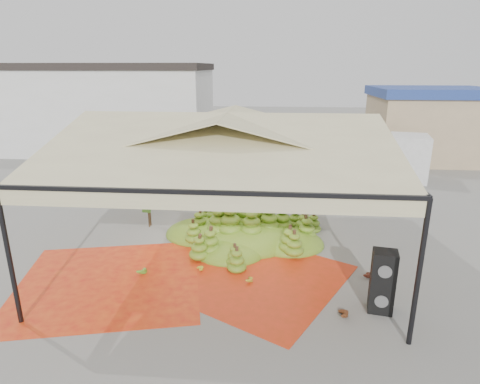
# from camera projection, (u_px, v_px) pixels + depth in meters

# --- Properties ---
(ground) EXTENTS (90.00, 90.00, 0.00)m
(ground) POSITION_uv_depth(u_px,v_px,m) (229.00, 248.00, 12.00)
(ground) COLOR slate
(ground) RESTS_ON ground
(canopy_tent) EXTENTS (8.10, 8.10, 4.00)m
(canopy_tent) POSITION_uv_depth(u_px,v_px,m) (228.00, 139.00, 11.01)
(canopy_tent) COLOR black
(canopy_tent) RESTS_ON ground
(building_white) EXTENTS (14.30, 6.30, 5.40)m
(building_white) POSITION_uv_depth(u_px,v_px,m) (96.00, 108.00, 25.32)
(building_white) COLOR silver
(building_white) RESTS_ON ground
(building_tan) EXTENTS (6.30, 5.30, 4.10)m
(building_tan) POSITION_uv_depth(u_px,v_px,m) (428.00, 124.00, 22.92)
(building_tan) COLOR tan
(building_tan) RESTS_ON ground
(tarp_left) EXTENTS (5.25, 5.09, 0.01)m
(tarp_left) POSITION_uv_depth(u_px,v_px,m) (109.00, 281.00, 10.13)
(tarp_left) COLOR #E45415
(tarp_left) RESTS_ON ground
(tarp_right) EXTENTS (5.33, 5.41, 0.01)m
(tarp_right) POSITION_uv_depth(u_px,v_px,m) (259.00, 278.00, 10.30)
(tarp_right) COLOR red
(tarp_right) RESTS_ON ground
(banana_heap) EXTENTS (5.88, 5.11, 1.12)m
(banana_heap) POSITION_uv_depth(u_px,v_px,m) (246.00, 223.00, 12.41)
(banana_heap) COLOR #507B19
(banana_heap) RESTS_ON ground
(hand_yellow_a) EXTENTS (0.46, 0.40, 0.18)m
(hand_yellow_a) POSITION_uv_depth(u_px,v_px,m) (246.00, 278.00, 10.11)
(hand_yellow_a) COLOR gold
(hand_yellow_a) RESTS_ON ground
(hand_yellow_b) EXTENTS (0.49, 0.45, 0.18)m
(hand_yellow_b) POSITION_uv_depth(u_px,v_px,m) (198.00, 268.00, 10.62)
(hand_yellow_b) COLOR yellow
(hand_yellow_b) RESTS_ON ground
(hand_red_a) EXTENTS (0.56, 0.52, 0.20)m
(hand_red_a) POSITION_uv_depth(u_px,v_px,m) (364.00, 273.00, 10.34)
(hand_red_a) COLOR #5B1F14
(hand_red_a) RESTS_ON ground
(hand_red_b) EXTENTS (0.50, 0.41, 0.22)m
(hand_red_b) POSITION_uv_depth(u_px,v_px,m) (339.00, 312.00, 8.67)
(hand_red_b) COLOR #5F3215
(hand_red_b) RESTS_ON ground
(hand_green) EXTENTS (0.56, 0.49, 0.22)m
(hand_green) POSITION_uv_depth(u_px,v_px,m) (139.00, 269.00, 10.52)
(hand_green) COLOR #3D851B
(hand_green) RESTS_ON ground
(hanging_bunches) EXTENTS (1.74, 0.24, 0.20)m
(hanging_bunches) POSITION_uv_depth(u_px,v_px,m) (280.00, 172.00, 10.27)
(hanging_bunches) COLOR #497B19
(hanging_bunches) RESTS_ON ground
(speaker_stack) EXTENTS (0.59, 0.54, 1.43)m
(speaker_stack) POSITION_uv_depth(u_px,v_px,m) (383.00, 281.00, 8.73)
(speaker_stack) COLOR black
(speaker_stack) RESTS_ON ground
(banana_leaves) EXTENTS (0.96, 1.36, 3.70)m
(banana_leaves) POSITION_uv_depth(u_px,v_px,m) (146.00, 224.00, 13.80)
(banana_leaves) COLOR #2B701D
(banana_leaves) RESTS_ON ground
(vendor) EXTENTS (0.72, 0.61, 1.68)m
(vendor) POSITION_uv_depth(u_px,v_px,m) (293.00, 185.00, 15.42)
(vendor) COLOR gray
(vendor) RESTS_ON ground
(truck_left) EXTENTS (6.37, 2.58, 2.14)m
(truck_left) POSITION_uv_depth(u_px,v_px,m) (226.00, 154.00, 18.64)
(truck_left) COLOR #4A3618
(truck_left) RESTS_ON ground
(truck_right) EXTENTS (6.49, 3.34, 2.13)m
(truck_right) POSITION_uv_depth(u_px,v_px,m) (365.00, 150.00, 19.54)
(truck_right) COLOR #50311A
(truck_right) RESTS_ON ground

